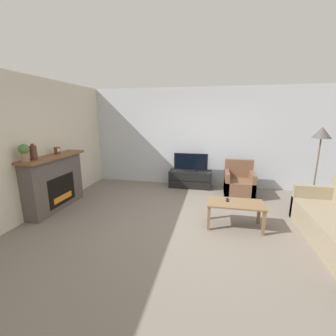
{
  "coord_description": "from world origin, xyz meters",
  "views": [
    {
      "loc": [
        0.47,
        -3.83,
        1.96
      ],
      "look_at": [
        -0.5,
        0.79,
        0.85
      ],
      "focal_mm": 24.0,
      "sensor_mm": 36.0,
      "label": 1
    }
  ],
  "objects": [
    {
      "name": "armchair",
      "position": [
        1.1,
        1.79,
        0.28
      ],
      "size": [
        0.7,
        0.76,
        0.86
      ],
      "color": "brown",
      "rests_on": "ground"
    },
    {
      "name": "floor_lamp",
      "position": [
        2.53,
        1.16,
        1.52
      ],
      "size": [
        0.35,
        0.35,
        1.74
      ],
      "color": "black",
      "rests_on": "ground"
    },
    {
      "name": "tv",
      "position": [
        -0.15,
        2.17,
        0.69
      ],
      "size": [
        0.92,
        0.18,
        0.49
      ],
      "color": "black",
      "rests_on": "tv_stand"
    },
    {
      "name": "ground_plane",
      "position": [
        0.0,
        0.0,
        0.0
      ],
      "size": [
        24.0,
        24.0,
        0.0
      ],
      "primitive_type": "plane",
      "color": "slate"
    },
    {
      "name": "mantel_clock",
      "position": [
        -2.79,
        0.3,
        1.23
      ],
      "size": [
        0.08,
        0.11,
        0.15
      ],
      "color": "brown",
      "rests_on": "fireplace"
    },
    {
      "name": "remote",
      "position": [
        0.74,
        0.13,
        0.47
      ],
      "size": [
        0.05,
        0.15,
        0.02
      ],
      "rotation": [
        0.0,
        0.0,
        -0.07
      ],
      "color": "black",
      "rests_on": "coffee_table"
    },
    {
      "name": "potted_plant",
      "position": [
        -2.79,
        -0.54,
        1.34
      ],
      "size": [
        0.18,
        0.18,
        0.32
      ],
      "color": "#936B4C",
      "rests_on": "fireplace"
    },
    {
      "name": "wall_left",
      "position": [
        -3.0,
        0.0,
        1.35
      ],
      "size": [
        0.06,
        12.0,
        2.7
      ],
      "color": "beige",
      "rests_on": "ground"
    },
    {
      "name": "wall_back",
      "position": [
        0.0,
        2.46,
        1.35
      ],
      "size": [
        12.0,
        0.06,
        2.7
      ],
      "color": "silver",
      "rests_on": "ground"
    },
    {
      "name": "mantel_vase_left",
      "position": [
        -2.79,
        -0.34,
        1.3
      ],
      "size": [
        0.12,
        0.12,
        0.3
      ],
      "color": "#512D23",
      "rests_on": "fireplace"
    },
    {
      "name": "fireplace",
      "position": [
        -2.81,
        0.14,
        0.59
      ],
      "size": [
        0.44,
        1.59,
        1.16
      ],
      "color": "#564C47",
      "rests_on": "ground"
    },
    {
      "name": "coffee_table",
      "position": [
        0.88,
        0.06,
        0.39
      ],
      "size": [
        0.98,
        0.52,
        0.46
      ],
      "color": "brown",
      "rests_on": "ground"
    },
    {
      "name": "tv_stand",
      "position": [
        -0.15,
        2.17,
        0.23
      ],
      "size": [
        1.16,
        0.44,
        0.46
      ],
      "color": "black",
      "rests_on": "ground"
    }
  ]
}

